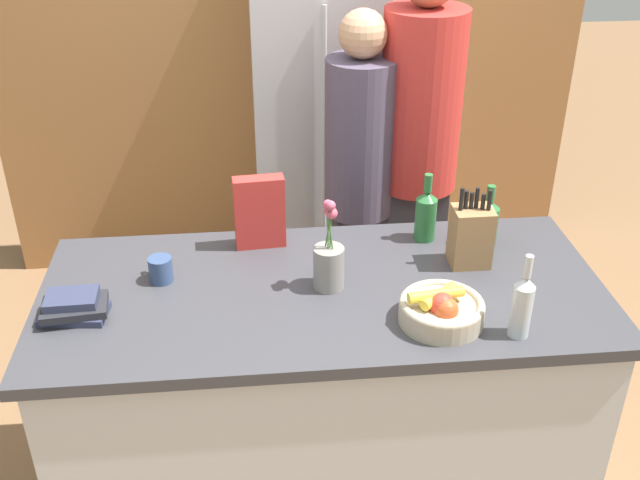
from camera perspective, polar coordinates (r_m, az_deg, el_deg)
name	(u,v)px	position (r m, az deg, el deg)	size (l,w,h in m)	color
kitchen_island	(323,396)	(2.68, 0.22, -11.78)	(1.81, 0.81, 0.91)	silver
back_wall_wood	(287,28)	(3.91, -2.52, 15.84)	(3.01, 0.12, 2.60)	#9E6B3D
refrigerator	(329,119)	(3.68, 0.67, 9.18)	(0.72, 0.62, 1.89)	#B7B7BC
fruit_bowl	(441,309)	(2.26, 9.23, -5.20)	(0.25, 0.25, 0.11)	tan
knife_block	(471,235)	(2.54, 11.42, 0.34)	(0.13, 0.11, 0.28)	olive
flower_vase	(329,262)	(2.37, 0.67, -1.72)	(0.10, 0.10, 0.32)	gray
cereal_box	(260,212)	(2.59, -4.63, 2.12)	(0.18, 0.07, 0.26)	red
coffee_mug	(160,269)	(2.48, -12.08, -2.18)	(0.09, 0.10, 0.08)	#334770
book_stack	(74,307)	(2.38, -18.26, -4.88)	(0.21, 0.15, 0.07)	#2D334C
bottle_oil	(426,214)	(2.66, 8.06, 1.98)	(0.08, 0.08, 0.25)	#286633
bottle_vinegar	(487,221)	(2.68, 12.64, 1.42)	(0.07, 0.07, 0.22)	#286633
bottle_wine	(522,305)	(2.22, 15.15, -4.77)	(0.06, 0.06, 0.27)	#B2BCC1
person_at_sink	(359,179)	(3.11, 2.98, 4.63)	(0.29, 0.29, 1.61)	#383842
person_in_blue	(418,149)	(3.13, 7.48, 6.85)	(0.33, 0.33, 1.82)	#383842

